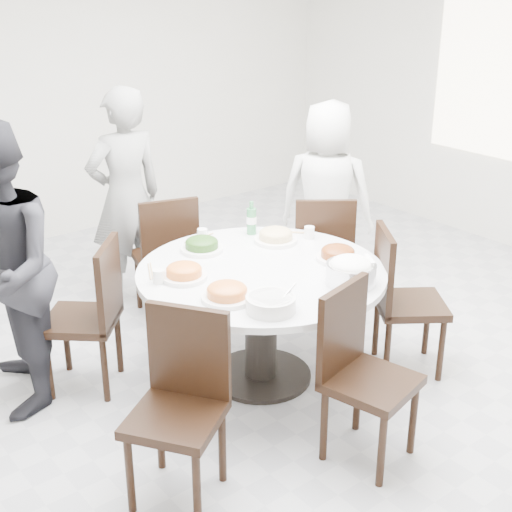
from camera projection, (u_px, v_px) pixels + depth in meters
floor at (271, 349)px, 4.89m from camera, size 6.00×6.00×0.01m
wall_back at (64, 88)px, 6.53m from camera, size 6.00×0.01×2.80m
dining_table at (261, 325)px, 4.41m from camera, size 1.50×1.50×0.75m
chair_ne at (321, 254)px, 5.23m from camera, size 0.59×0.59×0.95m
chair_n at (164, 255)px, 5.21m from camera, size 0.52×0.52×0.95m
chair_nw at (81, 317)px, 4.30m from camera, size 0.59×0.59×0.95m
chair_sw at (175, 414)px, 3.36m from camera, size 0.58×0.58×0.95m
chair_s at (372, 379)px, 3.65m from camera, size 0.51×0.51×0.95m
chair_se at (411, 301)px, 4.49m from camera, size 0.59×0.59×0.95m
diner_right at (326, 198)px, 5.55m from camera, size 0.82×0.88×1.52m
diner_middle at (126, 198)px, 5.32m from camera, size 0.62×0.42×1.66m
dish_greens at (202, 246)px, 4.53m from camera, size 0.27×0.27×0.07m
dish_pale at (276, 237)px, 4.68m from camera, size 0.28×0.28×0.08m
dish_orange at (184, 273)px, 4.13m from camera, size 0.27×0.27×0.07m
dish_redbrown at (338, 255)px, 4.39m from camera, size 0.26×0.26×0.07m
dish_tofu at (227, 294)px, 3.87m from camera, size 0.29×0.29×0.07m
rice_bowl at (351, 274)px, 4.05m from camera, size 0.29×0.29×0.12m
soup_bowl at (271, 304)px, 3.74m from camera, size 0.27×0.27×0.08m
beverage_bottle at (251, 218)px, 4.79m from camera, size 0.07×0.07×0.23m
tea_cups at (198, 234)px, 4.71m from camera, size 0.07×0.07×0.08m
chopsticks at (199, 237)px, 4.76m from camera, size 0.24×0.04×0.01m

